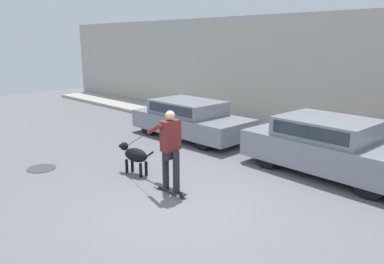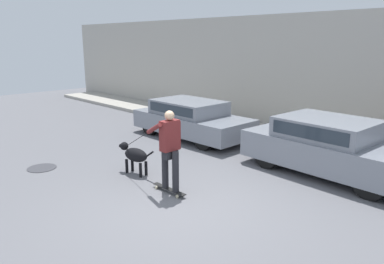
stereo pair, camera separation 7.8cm
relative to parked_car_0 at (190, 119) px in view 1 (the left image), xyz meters
name	(u,v)px [view 1 (the left image)]	position (x,y,z in m)	size (l,w,h in m)	color
ground_plane	(180,208)	(3.67, -3.83, -0.60)	(36.00, 36.00, 0.00)	slate
back_wall	(347,78)	(3.67, 3.08, 1.37)	(32.00, 0.30, 3.94)	#ADA89E
sidewalk_curb	(325,145)	(3.67, 1.97, -0.53)	(30.00, 1.87, 0.14)	#A39E93
parked_car_0	(190,119)	(0.00, 0.00, 0.00)	(4.05, 1.75, 1.20)	black
parked_car_1	(330,147)	(4.73, 0.00, 0.05)	(4.12, 1.96, 1.32)	black
dog	(135,155)	(1.55, -3.33, -0.14)	(1.12, 0.41, 0.72)	black
skateboarder	(170,147)	(3.01, -3.49, 0.39)	(2.24, 0.57, 1.74)	beige
manhole_cover	(41,168)	(-0.37, -4.78, -0.60)	(0.70, 0.70, 0.01)	#38383D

